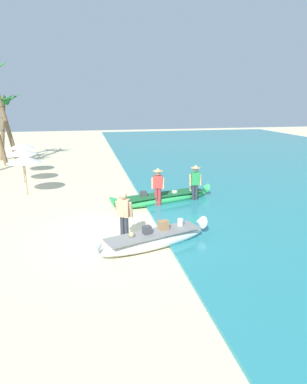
# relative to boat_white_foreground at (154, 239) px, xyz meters

# --- Properties ---
(ground_plane) EXTENTS (80.00, 80.00, 0.00)m
(ground_plane) POSITION_rel_boat_white_foreground_xyz_m (-1.00, 1.33, -0.29)
(ground_plane) COLOR beige
(boat_white_foreground) EXTENTS (3.87, 1.80, 0.80)m
(boat_white_foreground) POSITION_rel_boat_white_foreground_xyz_m (0.00, 0.00, 0.00)
(boat_white_foreground) COLOR white
(boat_white_foreground) RESTS_ON ground
(boat_green_midground) EXTENTS (4.83, 1.89, 0.73)m
(boat_green_midground) POSITION_rel_boat_white_foreground_xyz_m (1.31, 4.31, -0.04)
(boat_green_midground) COLOR #38B760
(boat_green_midground) RESTS_ON ground
(person_vendor_hatted) EXTENTS (0.58, 0.44, 1.71)m
(person_vendor_hatted) POSITION_rel_boat_white_foreground_xyz_m (1.00, 3.89, 0.70)
(person_vendor_hatted) COLOR #B2383D
(person_vendor_hatted) RESTS_ON ground
(person_tourist_customer) EXTENTS (0.57, 0.44, 1.68)m
(person_tourist_customer) POSITION_rel_boat_white_foreground_xyz_m (-0.83, 0.62, 0.66)
(person_tourist_customer) COLOR #333842
(person_tourist_customer) RESTS_ON ground
(person_vendor_assistant) EXTENTS (0.57, 0.44, 1.69)m
(person_vendor_assistant) POSITION_rel_boat_white_foreground_xyz_m (2.79, 4.30, 0.68)
(person_vendor_assistant) COLOR #333842
(person_vendor_assistant) RESTS_ON ground
(parasol_row_0) EXTENTS (1.60, 1.60, 1.91)m
(parasol_row_0) POSITION_rel_boat_white_foreground_xyz_m (-4.75, 7.01, 1.45)
(parasol_row_0) COLOR #8E6B47
(parasol_row_0) RESTS_ON ground
(parasol_row_1) EXTENTS (1.60, 1.60, 1.91)m
(parasol_row_1) POSITION_rel_boat_white_foreground_xyz_m (-5.28, 9.52, 1.45)
(parasol_row_1) COLOR #8E6B47
(parasol_row_1) RESTS_ON ground
(parasol_row_2) EXTENTS (1.60, 1.60, 1.91)m
(parasol_row_2) POSITION_rel_boat_white_foreground_xyz_m (-5.70, 12.02, 1.45)
(parasol_row_2) COLOR #8E6B47
(parasol_row_2) RESTS_ON ground
(palm_tree_tall_inland) EXTENTS (2.39, 2.78, 5.04)m
(palm_tree_tall_inland) POSITION_rel_boat_white_foreground_xyz_m (-7.59, 17.47, 3.69)
(palm_tree_tall_inland) COLOR brown
(palm_tree_tall_inland) RESTS_ON ground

